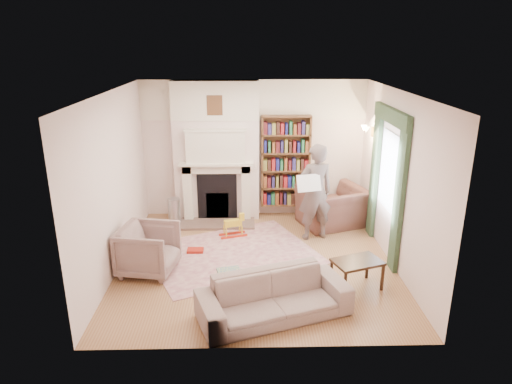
{
  "coord_description": "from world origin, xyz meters",
  "views": [
    {
      "loc": [
        -0.17,
        -6.88,
        3.56
      ],
      "look_at": [
        0.0,
        0.25,
        1.15
      ],
      "focal_mm": 32.0,
      "sensor_mm": 36.0,
      "label": 1
    }
  ],
  "objects_px": {
    "paraffin_heater": "(174,212)",
    "sofa": "(274,297)",
    "rocking_horse": "(233,225)",
    "bookcase": "(286,161)",
    "coffee_table": "(357,274)",
    "armchair_left": "(149,250)",
    "man_reading": "(315,192)",
    "armchair_reading": "(332,207)"
  },
  "relations": [
    {
      "from": "coffee_table",
      "to": "bookcase",
      "type": "bearing_deg",
      "value": 85.49
    },
    {
      "from": "armchair_reading",
      "to": "coffee_table",
      "type": "relative_size",
      "value": 1.71
    },
    {
      "from": "armchair_reading",
      "to": "paraffin_heater",
      "type": "distance_m",
      "value": 3.15
    },
    {
      "from": "bookcase",
      "to": "man_reading",
      "type": "bearing_deg",
      "value": -69.27
    },
    {
      "from": "armchair_reading",
      "to": "sofa",
      "type": "height_order",
      "value": "armchair_reading"
    },
    {
      "from": "paraffin_heater",
      "to": "rocking_horse",
      "type": "relative_size",
      "value": 1.08
    },
    {
      "from": "armchair_reading",
      "to": "paraffin_heater",
      "type": "height_order",
      "value": "armchair_reading"
    },
    {
      "from": "bookcase",
      "to": "rocking_horse",
      "type": "height_order",
      "value": "bookcase"
    },
    {
      "from": "armchair_left",
      "to": "paraffin_heater",
      "type": "bearing_deg",
      "value": 6.61
    },
    {
      "from": "bookcase",
      "to": "man_reading",
      "type": "xyz_separation_m",
      "value": [
        0.44,
        -1.18,
        -0.27
      ]
    },
    {
      "from": "sofa",
      "to": "rocking_horse",
      "type": "bearing_deg",
      "value": 83.92
    },
    {
      "from": "sofa",
      "to": "bookcase",
      "type": "bearing_deg",
      "value": 63.81
    },
    {
      "from": "armchair_reading",
      "to": "sofa",
      "type": "xyz_separation_m",
      "value": [
        -1.35,
        -3.13,
        -0.1
      ]
    },
    {
      "from": "armchair_left",
      "to": "coffee_table",
      "type": "relative_size",
      "value": 1.22
    },
    {
      "from": "rocking_horse",
      "to": "paraffin_heater",
      "type": "bearing_deg",
      "value": 135.68
    },
    {
      "from": "man_reading",
      "to": "sofa",
      "type": "bearing_deg",
      "value": 55.88
    },
    {
      "from": "man_reading",
      "to": "paraffin_heater",
      "type": "distance_m",
      "value": 2.86
    },
    {
      "from": "man_reading",
      "to": "coffee_table",
      "type": "bearing_deg",
      "value": 87.13
    },
    {
      "from": "bookcase",
      "to": "coffee_table",
      "type": "height_order",
      "value": "bookcase"
    },
    {
      "from": "bookcase",
      "to": "coffee_table",
      "type": "distance_m",
      "value": 3.26
    },
    {
      "from": "armchair_reading",
      "to": "bookcase",
      "type": "bearing_deg",
      "value": -52.05
    },
    {
      "from": "bookcase",
      "to": "coffee_table",
      "type": "xyz_separation_m",
      "value": [
        0.82,
        -3.0,
        -0.95
      ]
    },
    {
      "from": "coffee_table",
      "to": "rocking_horse",
      "type": "distance_m",
      "value": 2.69
    },
    {
      "from": "paraffin_heater",
      "to": "sofa",
      "type": "bearing_deg",
      "value": -60.97
    },
    {
      "from": "paraffin_heater",
      "to": "rocking_horse",
      "type": "distance_m",
      "value": 1.34
    },
    {
      "from": "armchair_reading",
      "to": "rocking_horse",
      "type": "xyz_separation_m",
      "value": [
        -1.96,
        -0.51,
        -0.16
      ]
    },
    {
      "from": "rocking_horse",
      "to": "armchair_left",
      "type": "bearing_deg",
      "value": -151.03
    },
    {
      "from": "paraffin_heater",
      "to": "coffee_table",
      "type": "bearing_deg",
      "value": -39.5
    },
    {
      "from": "man_reading",
      "to": "paraffin_heater",
      "type": "xyz_separation_m",
      "value": [
        -2.7,
        0.71,
        -0.63
      ]
    },
    {
      "from": "sofa",
      "to": "rocking_horse",
      "type": "xyz_separation_m",
      "value": [
        -0.61,
        2.62,
        -0.07
      ]
    },
    {
      "from": "rocking_horse",
      "to": "coffee_table",
      "type": "bearing_deg",
      "value": -62.28
    },
    {
      "from": "bookcase",
      "to": "armchair_reading",
      "type": "bearing_deg",
      "value": -32.74
    },
    {
      "from": "man_reading",
      "to": "paraffin_heater",
      "type": "bearing_deg",
      "value": -29.25
    },
    {
      "from": "sofa",
      "to": "man_reading",
      "type": "distance_m",
      "value": 2.75
    },
    {
      "from": "sofa",
      "to": "paraffin_heater",
      "type": "xyz_separation_m",
      "value": [
        -1.8,
        3.24,
        -0.02
      ]
    },
    {
      "from": "bookcase",
      "to": "coffee_table",
      "type": "relative_size",
      "value": 2.64
    },
    {
      "from": "sofa",
      "to": "man_reading",
      "type": "relative_size",
      "value": 1.12
    },
    {
      "from": "bookcase",
      "to": "man_reading",
      "type": "height_order",
      "value": "bookcase"
    },
    {
      "from": "coffee_table",
      "to": "paraffin_heater",
      "type": "xyz_separation_m",
      "value": [
        -3.07,
        2.53,
        0.05
      ]
    },
    {
      "from": "paraffin_heater",
      "to": "rocking_horse",
      "type": "bearing_deg",
      "value": -27.48
    },
    {
      "from": "bookcase",
      "to": "man_reading",
      "type": "distance_m",
      "value": 1.29
    },
    {
      "from": "armchair_left",
      "to": "rocking_horse",
      "type": "xyz_separation_m",
      "value": [
        1.3,
        1.34,
        -0.16
      ]
    }
  ]
}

